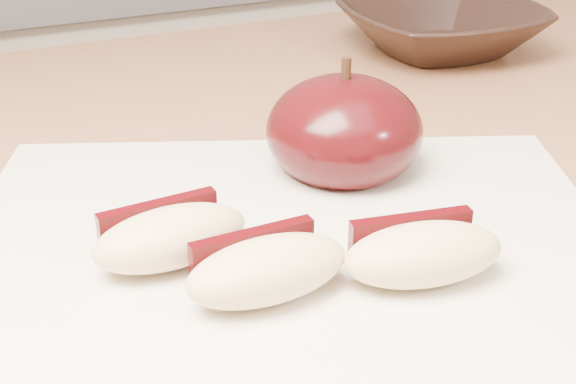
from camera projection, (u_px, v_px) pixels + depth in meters
name	position (u px, v px, depth m)	size (l,w,h in m)	color
back_cabinet	(41.00, 252.00, 1.22)	(2.40, 0.62, 0.94)	silver
cutting_board	(288.00, 248.00, 0.40)	(0.33, 0.24, 0.01)	silver
apple_half	(344.00, 131.00, 0.46)	(0.10, 0.10, 0.08)	black
apple_wedge_a	(169.00, 236.00, 0.37)	(0.08, 0.04, 0.03)	#D9BD89
apple_wedge_b	(266.00, 268.00, 0.35)	(0.08, 0.04, 0.03)	#D9BD89
apple_wedge_c	(422.00, 252.00, 0.36)	(0.08, 0.05, 0.03)	#D9BD89
bowl	(439.00, 27.00, 0.70)	(0.17, 0.17, 0.04)	black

